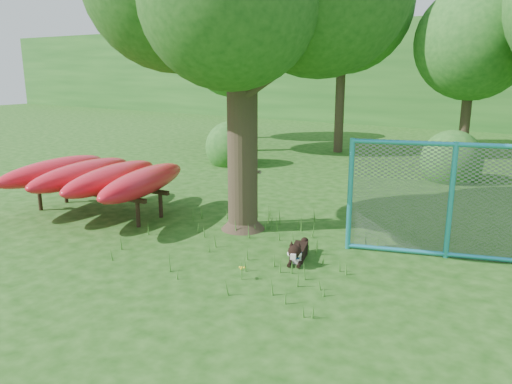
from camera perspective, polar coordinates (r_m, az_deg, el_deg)
The scene contains 13 objects.
ground at distance 8.83m, azimuth -5.44°, elevation -7.71°, with size 80.00×80.00×0.00m, color #16440D.
wooden_post at distance 10.65m, azimuth -0.26°, elevation 0.16°, with size 0.37×0.13×1.34m.
kayak_rack at distance 11.84m, azimuth -17.74°, elevation 1.76°, with size 4.23×3.77×1.16m.
husky_dog at distance 8.72m, azimuth 4.77°, elevation -6.86°, with size 0.49×0.98×0.45m.
fence_section at distance 9.21m, azimuth 21.37°, elevation -0.97°, with size 3.38×1.17×3.43m.
wildflower_clump at distance 7.94m, azimuth -1.64°, elevation -8.77°, with size 0.10×0.10×0.23m.
bg_tree_a at distance 20.15m, azimuth -2.18°, elevation 17.42°, with size 4.40×4.40×6.70m.
bg_tree_b at distance 20.24m, azimuth 9.99°, elevation 20.42°, with size 5.20×5.20×8.22m.
bg_tree_c at distance 19.72m, azimuth 23.53°, elevation 15.31°, with size 4.00×4.00×6.12m.
bg_tree_f at distance 24.01m, azimuth -2.87°, elevation 15.05°, with size 3.60×3.60×5.55m.
shrub_left at distance 17.51m, azimuth -2.82°, elevation 3.21°, with size 1.80×1.80×1.80m, color #23601F.
shrub_mid at distance 16.02m, azimuth 21.26°, elevation 1.26°, with size 1.80×1.80×1.80m, color #23601F.
wooded_hillside at distance 34.75m, azimuth 25.50°, elevation 12.19°, with size 80.00×12.00×6.00m, color #23601F.
Camera 1 is at (5.20, -6.35, 3.24)m, focal length 35.00 mm.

